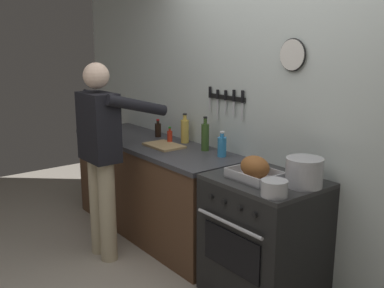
% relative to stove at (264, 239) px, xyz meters
% --- Properties ---
extents(wall_back, '(6.00, 0.13, 2.60)m').
position_rel_stove_xyz_m(wall_back, '(-0.22, 0.36, 0.85)').
color(wall_back, silver).
rests_on(wall_back, ground).
extents(counter_block, '(2.03, 0.65, 0.90)m').
position_rel_stove_xyz_m(counter_block, '(-1.42, 0.00, 0.00)').
color(counter_block, brown).
rests_on(counter_block, ground).
extents(stove, '(0.76, 0.67, 0.90)m').
position_rel_stove_xyz_m(stove, '(0.00, 0.00, 0.00)').
color(stove, black).
rests_on(stove, ground).
extents(person_cook, '(0.51, 0.63, 1.66)m').
position_rel_stove_xyz_m(person_cook, '(-1.28, -0.60, 0.50)').
color(person_cook, '#C6B793').
rests_on(person_cook, ground).
extents(roasting_pan, '(0.35, 0.26, 0.17)m').
position_rel_stove_xyz_m(roasting_pan, '(-0.03, -0.08, 0.52)').
color(roasting_pan, '#B7B7BC').
rests_on(roasting_pan, stove).
extents(stock_pot, '(0.24, 0.24, 0.19)m').
position_rel_stove_xyz_m(stock_pot, '(0.26, 0.08, 0.54)').
color(stock_pot, '#B7B7BC').
rests_on(stock_pot, stove).
extents(saucepan, '(0.17, 0.17, 0.10)m').
position_rel_stove_xyz_m(saucepan, '(0.27, -0.22, 0.50)').
color(saucepan, '#B7B7BC').
rests_on(saucepan, stove).
extents(cutting_board, '(0.36, 0.24, 0.02)m').
position_rel_stove_xyz_m(cutting_board, '(-1.21, -0.02, 0.46)').
color(cutting_board, tan).
rests_on(cutting_board, counter_block).
extents(bottle_olive_oil, '(0.07, 0.07, 0.30)m').
position_rel_stove_xyz_m(bottle_olive_oil, '(-0.88, 0.18, 0.57)').
color(bottle_olive_oil, '#385623').
rests_on(bottle_olive_oil, counter_block).
extents(bottle_cooking_oil, '(0.07, 0.07, 0.28)m').
position_rel_stove_xyz_m(bottle_cooking_oil, '(-1.22, 0.22, 0.56)').
color(bottle_cooking_oil, gold).
rests_on(bottle_cooking_oil, counter_block).
extents(bottle_soy_sauce, '(0.06, 0.06, 0.18)m').
position_rel_stove_xyz_m(bottle_soy_sauce, '(-1.59, 0.17, 0.52)').
color(bottle_soy_sauce, black).
rests_on(bottle_soy_sauce, counter_block).
extents(bottle_dish_soap, '(0.07, 0.07, 0.21)m').
position_rel_stove_xyz_m(bottle_dish_soap, '(-0.64, 0.16, 0.54)').
color(bottle_dish_soap, '#338CCC').
rests_on(bottle_dish_soap, counter_block).
extents(bottle_hot_sauce, '(0.05, 0.05, 0.16)m').
position_rel_stove_xyz_m(bottle_hot_sauce, '(-1.28, 0.09, 0.51)').
color(bottle_hot_sauce, red).
rests_on(bottle_hot_sauce, counter_block).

